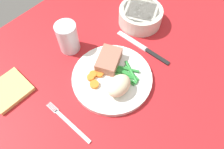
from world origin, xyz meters
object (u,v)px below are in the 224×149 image
(dinner_plate, at_px, (112,78))
(water_glass, at_px, (68,39))
(napkin, at_px, (9,90))
(fork, at_px, (69,123))
(meat_portion, at_px, (110,59))
(knife, at_px, (144,48))
(salad_bowl, at_px, (140,15))

(dinner_plate, relative_size, water_glass, 2.38)
(water_glass, bearing_deg, napkin, 175.92)
(fork, bearing_deg, meat_portion, 7.68)
(knife, relative_size, napkin, 1.88)
(napkin, bearing_deg, knife, -27.89)
(meat_portion, distance_m, knife, 0.13)
(dinner_plate, height_order, knife, dinner_plate)
(dinner_plate, bearing_deg, meat_portion, 49.40)
(dinner_plate, xyz_separation_m, knife, (0.16, -0.00, -0.01))
(dinner_plate, relative_size, napkin, 2.17)
(fork, bearing_deg, dinner_plate, -2.29)
(salad_bowl, bearing_deg, knife, -136.49)
(water_glass, relative_size, salad_bowl, 0.66)
(meat_portion, relative_size, salad_bowl, 0.59)
(meat_portion, height_order, water_glass, water_glass)
(fork, bearing_deg, water_glass, 42.94)
(dinner_plate, xyz_separation_m, salad_bowl, (0.24, 0.08, 0.02))
(meat_portion, relative_size, napkin, 0.81)
(fork, relative_size, knife, 0.81)
(dinner_plate, height_order, napkin, dinner_plate)
(napkin, bearing_deg, water_glass, -4.08)
(dinner_plate, xyz_separation_m, meat_portion, (0.03, 0.04, 0.02))
(salad_bowl, bearing_deg, water_glass, 157.42)
(dinner_plate, height_order, salad_bowl, salad_bowl)
(fork, relative_size, water_glass, 1.67)
(meat_portion, height_order, napkin, meat_portion)
(water_glass, distance_m, salad_bowl, 0.26)
(fork, xyz_separation_m, knife, (0.33, -0.00, -0.00))
(salad_bowl, height_order, napkin, salad_bowl)
(knife, height_order, salad_bowl, salad_bowl)
(fork, height_order, napkin, napkin)
(meat_portion, bearing_deg, water_glass, 101.97)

